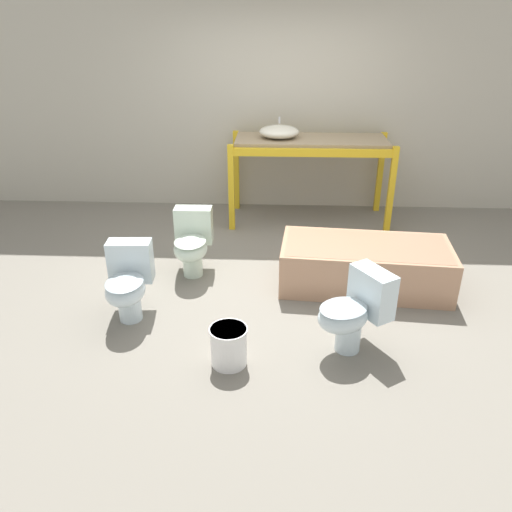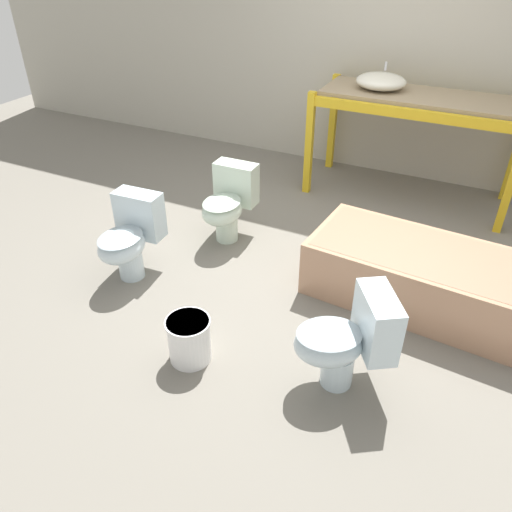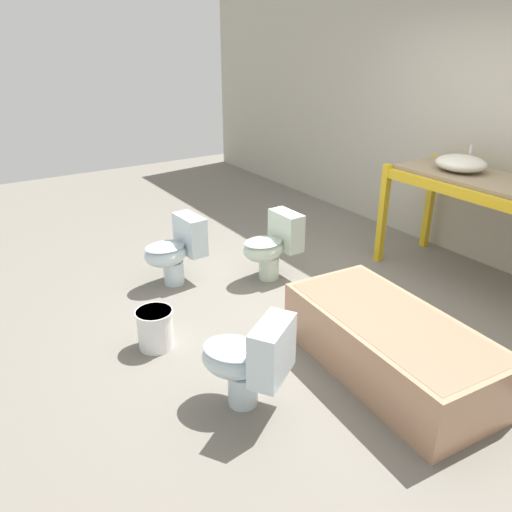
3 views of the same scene
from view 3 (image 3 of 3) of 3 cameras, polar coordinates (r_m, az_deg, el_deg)
ground_plane at (r=4.54m, az=9.27°, el=-5.77°), size 12.00×12.00×0.00m
warehouse_wall_rear at (r=5.54m, az=26.36°, el=15.11°), size 10.80×0.08×3.20m
shelving_rack at (r=4.99m, az=25.55°, el=6.08°), size 1.96×0.81×1.05m
sink_basin at (r=5.13m, az=22.37°, el=9.79°), size 0.48×0.43×0.23m
bathtub_main at (r=3.69m, az=15.02°, el=-9.36°), size 1.66×0.89×0.44m
toilet_near at (r=3.21m, az=-0.94°, el=-11.70°), size 0.67×0.60×0.65m
toilet_far at (r=4.82m, az=-9.17°, el=0.80°), size 0.38×0.59×0.65m
toilet_extra at (r=4.87m, az=1.88°, el=1.33°), size 0.38×0.57×0.65m
bucket_white at (r=3.95m, az=-11.44°, el=-8.06°), size 0.29×0.29×0.31m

